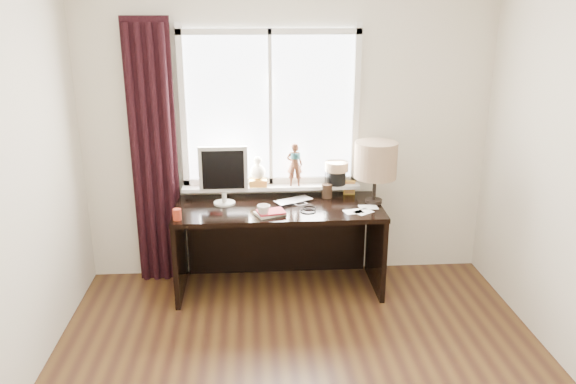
{
  "coord_description": "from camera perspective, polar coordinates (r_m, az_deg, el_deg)",
  "views": [
    {
      "loc": [
        -0.32,
        -2.71,
        2.31
      ],
      "look_at": [
        -0.05,
        1.25,
        1.0
      ],
      "focal_mm": 35.0,
      "sensor_mm": 36.0,
      "label": 1
    }
  ],
  "objects": [
    {
      "name": "monitor",
      "position": [
        4.62,
        -6.59,
        2.04
      ],
      "size": [
        0.4,
        0.18,
        0.49
      ],
      "color": "beige",
      "rests_on": "desk"
    },
    {
      "name": "icon_frame",
      "position": [
        4.92,
        6.25,
        0.46
      ],
      "size": [
        0.1,
        0.03,
        0.13
      ],
      "color": "gold",
      "rests_on": "desk"
    },
    {
      "name": "mug",
      "position": [
        4.38,
        -2.51,
        -1.9
      ],
      "size": [
        0.14,
        0.14,
        0.1
      ],
      "primitive_type": "imported",
      "rotation": [
        0.0,
        0.0,
        0.68
      ],
      "color": "white",
      "rests_on": "desk"
    },
    {
      "name": "wall_back",
      "position": [
        4.83,
        -0.02,
        6.19
      ],
      "size": [
        3.5,
        0.0,
        2.6
      ],
      "primitive_type": "cube",
      "rotation": [
        1.57,
        0.0,
        0.0
      ],
      "color": "beige",
      "rests_on": "ground"
    },
    {
      "name": "desk_cables",
      "position": [
        4.6,
        1.89,
        -1.51
      ],
      "size": [
        0.2,
        0.46,
        0.01
      ],
      "color": "black",
      "rests_on": "desk"
    },
    {
      "name": "loose_papers",
      "position": [
        4.57,
        7.51,
        -1.85
      ],
      "size": [
        0.3,
        0.25,
        0.0
      ],
      "color": "white",
      "rests_on": "desk"
    },
    {
      "name": "brush_holder",
      "position": [
        4.83,
        3.97,
        0.14
      ],
      "size": [
        0.09,
        0.09,
        0.25
      ],
      "color": "black",
      "rests_on": "desk"
    },
    {
      "name": "notebook_stack",
      "position": [
        4.44,
        -1.81,
        -2.11
      ],
      "size": [
        0.27,
        0.24,
        0.03
      ],
      "color": "beige",
      "rests_on": "desk"
    },
    {
      "name": "window",
      "position": [
        4.77,
        -1.52,
        6.11
      ],
      "size": [
        1.52,
        0.21,
        1.4
      ],
      "color": "white",
      "rests_on": "ground"
    },
    {
      "name": "laptop",
      "position": [
        4.71,
        0.58,
        -0.92
      ],
      "size": [
        0.38,
        0.33,
        0.03
      ],
      "primitive_type": "imported",
      "rotation": [
        0.0,
        0.0,
        0.49
      ],
      "color": "silver",
      "rests_on": "desk"
    },
    {
      "name": "red_cup",
      "position": [
        4.4,
        -11.2,
        -2.25
      ],
      "size": [
        0.07,
        0.07,
        0.09
      ],
      "primitive_type": "cylinder",
      "color": "maroon",
      "rests_on": "desk"
    },
    {
      "name": "curtain",
      "position": [
        4.84,
        -13.46,
        3.46
      ],
      "size": [
        0.38,
        0.09,
        2.25
      ],
      "color": "black",
      "rests_on": "floor"
    },
    {
      "name": "desk",
      "position": [
        4.8,
        -0.99,
        -3.83
      ],
      "size": [
        1.7,
        0.7,
        0.75
      ],
      "color": "black",
      "rests_on": "floor"
    },
    {
      "name": "table_lamp",
      "position": [
        4.66,
        8.9,
        3.15
      ],
      "size": [
        0.35,
        0.35,
        0.52
      ],
      "color": "black",
      "rests_on": "desk"
    }
  ]
}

